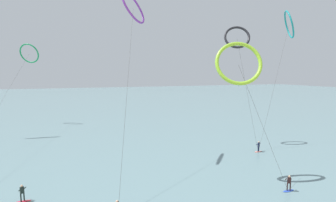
{
  "coord_description": "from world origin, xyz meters",
  "views": [
    {
      "loc": [
        -10.26,
        -9.74,
        12.22
      ],
      "look_at": [
        0.0,
        19.49,
        8.63
      ],
      "focal_mm": 25.46,
      "sensor_mm": 36.0,
      "label": 1
    }
  ],
  "objects_px": {
    "surfer_crimson": "(22,194)",
    "kite_lime": "(239,63)",
    "kite_emerald": "(29,54)",
    "kite_teal": "(289,25)",
    "kite_charcoal": "(237,37)",
    "surfer_coral": "(258,147)",
    "kite_violet": "(133,7)",
    "surfer_cobalt": "(289,184)"
  },
  "relations": [
    {
      "from": "surfer_coral",
      "to": "surfer_cobalt",
      "type": "height_order",
      "value": "same"
    },
    {
      "from": "kite_emerald",
      "to": "kite_teal",
      "type": "bearing_deg",
      "value": 170.3
    },
    {
      "from": "surfer_coral",
      "to": "kite_violet",
      "type": "bearing_deg",
      "value": 141.56
    },
    {
      "from": "surfer_cobalt",
      "to": "kite_lime",
      "type": "relative_size",
      "value": 0.11
    },
    {
      "from": "surfer_crimson",
      "to": "kite_teal",
      "type": "height_order",
      "value": "kite_teal"
    },
    {
      "from": "surfer_cobalt",
      "to": "surfer_coral",
      "type": "bearing_deg",
      "value": 95.45
    },
    {
      "from": "kite_violet",
      "to": "kite_teal",
      "type": "distance_m",
      "value": 27.77
    },
    {
      "from": "surfer_cobalt",
      "to": "surfer_crimson",
      "type": "bearing_deg",
      "value": -162.89
    },
    {
      "from": "surfer_coral",
      "to": "surfer_cobalt",
      "type": "bearing_deg",
      "value": -143.49
    },
    {
      "from": "surfer_coral",
      "to": "surfer_crimson",
      "type": "relative_size",
      "value": 1.0
    },
    {
      "from": "surfer_cobalt",
      "to": "kite_charcoal",
      "type": "relative_size",
      "value": 0.08
    },
    {
      "from": "surfer_crimson",
      "to": "surfer_cobalt",
      "type": "bearing_deg",
      "value": -51.91
    },
    {
      "from": "surfer_cobalt",
      "to": "kite_charcoal",
      "type": "bearing_deg",
      "value": 105.55
    },
    {
      "from": "kite_teal",
      "to": "kite_lime",
      "type": "bearing_deg",
      "value": 157.95
    },
    {
      "from": "surfer_coral",
      "to": "kite_charcoal",
      "type": "distance_m",
      "value": 18.33
    },
    {
      "from": "surfer_cobalt",
      "to": "kite_teal",
      "type": "bearing_deg",
      "value": 78.5
    },
    {
      "from": "kite_emerald",
      "to": "kite_lime",
      "type": "xyz_separation_m",
      "value": [
        28.36,
        -42.26,
        -3.55
      ]
    },
    {
      "from": "surfer_coral",
      "to": "kite_charcoal",
      "type": "xyz_separation_m",
      "value": [
        -0.65,
        5.58,
        17.44
      ]
    },
    {
      "from": "surfer_crimson",
      "to": "kite_charcoal",
      "type": "height_order",
      "value": "kite_charcoal"
    },
    {
      "from": "surfer_cobalt",
      "to": "kite_lime",
      "type": "height_order",
      "value": "kite_lime"
    },
    {
      "from": "surfer_coral",
      "to": "kite_emerald",
      "type": "height_order",
      "value": "kite_emerald"
    },
    {
      "from": "surfer_crimson",
      "to": "kite_charcoal",
      "type": "xyz_separation_m",
      "value": [
        30.49,
        10.05,
        17.44
      ]
    },
    {
      "from": "kite_teal",
      "to": "kite_violet",
      "type": "bearing_deg",
      "value": 127.98
    },
    {
      "from": "surfer_crimson",
      "to": "kite_lime",
      "type": "bearing_deg",
      "value": -42.55
    },
    {
      "from": "kite_lime",
      "to": "kite_teal",
      "type": "bearing_deg",
      "value": 52.26
    },
    {
      "from": "kite_violet",
      "to": "kite_emerald",
      "type": "height_order",
      "value": "kite_violet"
    },
    {
      "from": "surfer_coral",
      "to": "surfer_cobalt",
      "type": "relative_size",
      "value": 1.0
    },
    {
      "from": "surfer_crimson",
      "to": "kite_lime",
      "type": "xyz_separation_m",
      "value": [
        22.23,
        -2.13,
        12.54
      ]
    },
    {
      "from": "kite_charcoal",
      "to": "surfer_coral",
      "type": "bearing_deg",
      "value": -58.8
    },
    {
      "from": "surfer_cobalt",
      "to": "kite_violet",
      "type": "height_order",
      "value": "kite_violet"
    },
    {
      "from": "surfer_coral",
      "to": "surfer_crimson",
      "type": "xyz_separation_m",
      "value": [
        -31.15,
        -4.46,
        0.0
      ]
    },
    {
      "from": "kite_emerald",
      "to": "kite_lime",
      "type": "distance_m",
      "value": 51.02
    },
    {
      "from": "kite_charcoal",
      "to": "kite_teal",
      "type": "bearing_deg",
      "value": 17.49
    },
    {
      "from": "surfer_coral",
      "to": "kite_violet",
      "type": "relative_size",
      "value": 0.07
    },
    {
      "from": "kite_violet",
      "to": "kite_emerald",
      "type": "xyz_separation_m",
      "value": [
        -18.69,
        31.91,
        -4.16
      ]
    },
    {
      "from": "kite_emerald",
      "to": "kite_violet",
      "type": "bearing_deg",
      "value": 144.63
    },
    {
      "from": "surfer_cobalt",
      "to": "kite_emerald",
      "type": "xyz_separation_m",
      "value": [
        -31.68,
        46.9,
        16.08
      ]
    },
    {
      "from": "surfer_coral",
      "to": "kite_violet",
      "type": "distance_m",
      "value": 27.74
    },
    {
      "from": "surfer_coral",
      "to": "kite_lime",
      "type": "xyz_separation_m",
      "value": [
        -8.91,
        -6.59,
        12.54
      ]
    },
    {
      "from": "surfer_crimson",
      "to": "kite_charcoal",
      "type": "relative_size",
      "value": 0.08
    },
    {
      "from": "surfer_crimson",
      "to": "kite_emerald",
      "type": "height_order",
      "value": "kite_emerald"
    },
    {
      "from": "surfer_coral",
      "to": "kite_violet",
      "type": "height_order",
      "value": "kite_violet"
    }
  ]
}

